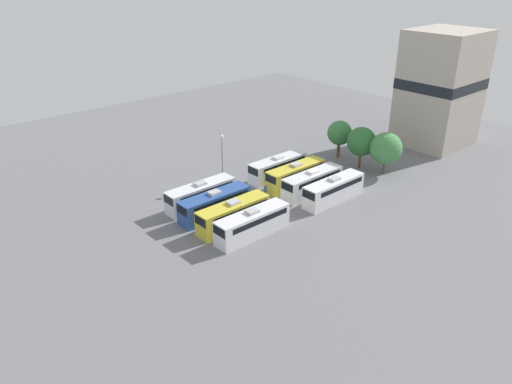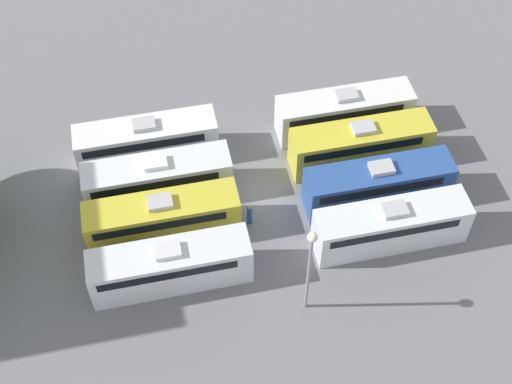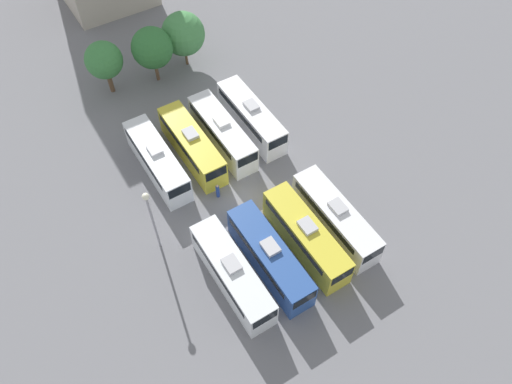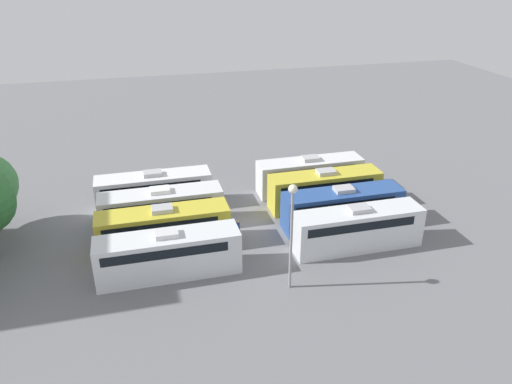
# 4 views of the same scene
# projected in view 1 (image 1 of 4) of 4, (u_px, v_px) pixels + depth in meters

# --- Properties ---
(ground_plane) EXTENTS (122.04, 122.04, 0.00)m
(ground_plane) POSITION_uv_depth(u_px,v_px,m) (266.00, 204.00, 69.35)
(ground_plane) COLOR slate
(bus_0) EXTENTS (2.58, 10.22, 3.55)m
(bus_0) POSITION_uv_depth(u_px,v_px,m) (201.00, 194.00, 68.00)
(bus_0) COLOR silver
(bus_0) RESTS_ON ground_plane
(bus_1) EXTENTS (2.58, 10.22, 3.55)m
(bus_1) POSITION_uv_depth(u_px,v_px,m) (215.00, 204.00, 65.42)
(bus_1) COLOR #284C93
(bus_1) RESTS_ON ground_plane
(bus_2) EXTENTS (2.58, 10.22, 3.55)m
(bus_2) POSITION_uv_depth(u_px,v_px,m) (234.00, 214.00, 62.87)
(bus_2) COLOR gold
(bus_2) RESTS_ON ground_plane
(bus_3) EXTENTS (2.58, 10.22, 3.55)m
(bus_3) POSITION_uv_depth(u_px,v_px,m) (253.00, 223.00, 60.68)
(bus_3) COLOR silver
(bus_3) RESTS_ON ground_plane
(bus_4) EXTENTS (2.58, 10.22, 3.55)m
(bus_4) POSITION_uv_depth(u_px,v_px,m) (278.00, 167.00, 76.78)
(bus_4) COLOR silver
(bus_4) RESTS_ON ground_plane
(bus_5) EXTENTS (2.58, 10.22, 3.55)m
(bus_5) POSITION_uv_depth(u_px,v_px,m) (296.00, 175.00, 74.16)
(bus_5) COLOR gold
(bus_5) RESTS_ON ground_plane
(bus_6) EXTENTS (2.58, 10.22, 3.55)m
(bus_6) POSITION_uv_depth(u_px,v_px,m) (312.00, 182.00, 71.77)
(bus_6) COLOR silver
(bus_6) RESTS_ON ground_plane
(bus_7) EXTENTS (2.58, 10.22, 3.55)m
(bus_7) POSITION_uv_depth(u_px,v_px,m) (334.00, 189.00, 69.44)
(bus_7) COLOR white
(bus_7) RESTS_ON ground_plane
(worker_person) EXTENTS (0.36, 0.36, 1.74)m
(worker_person) POSITION_uv_depth(u_px,v_px,m) (265.00, 191.00, 71.31)
(worker_person) COLOR navy
(worker_person) RESTS_ON ground_plane
(light_pole) EXTENTS (0.60, 0.60, 7.85)m
(light_pole) POSITION_uv_depth(u_px,v_px,m) (222.00, 151.00, 73.02)
(light_pole) COLOR gray
(light_pole) RESTS_ON ground_plane
(tree_0) EXTENTS (4.13, 4.13, 6.44)m
(tree_0) POSITION_uv_depth(u_px,v_px,m) (340.00, 133.00, 83.53)
(tree_0) COLOR brown
(tree_0) RESTS_ON ground_plane
(tree_1) EXTENTS (4.64, 4.64, 6.81)m
(tree_1) POSITION_uv_depth(u_px,v_px,m) (361.00, 142.00, 79.28)
(tree_1) COLOR brown
(tree_1) RESTS_ON ground_plane
(tree_2) EXTENTS (5.01, 5.01, 6.79)m
(tree_2) POSITION_uv_depth(u_px,v_px,m) (386.00, 149.00, 76.96)
(tree_2) COLOR brown
(tree_2) RESTS_ON ground_plane
(depot_building) EXTENTS (11.10, 12.37, 20.06)m
(depot_building) POSITION_uv_depth(u_px,v_px,m) (440.00, 88.00, 87.70)
(depot_building) COLOR #B2A899
(depot_building) RESTS_ON ground_plane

